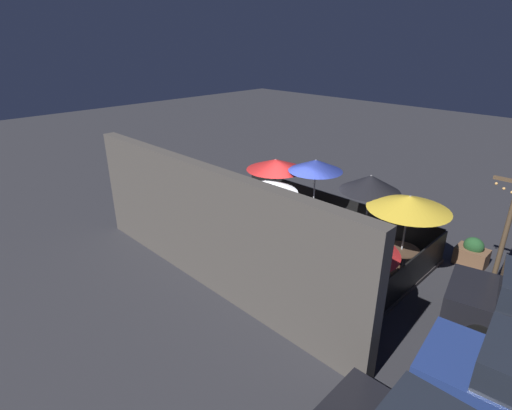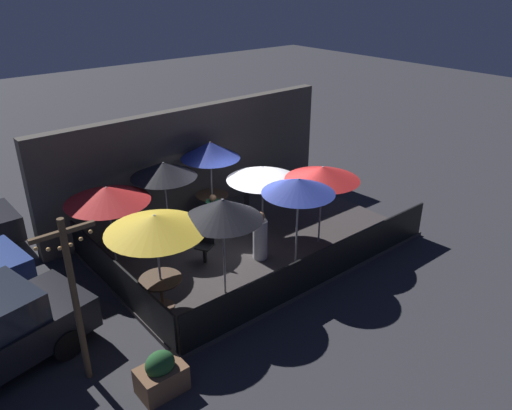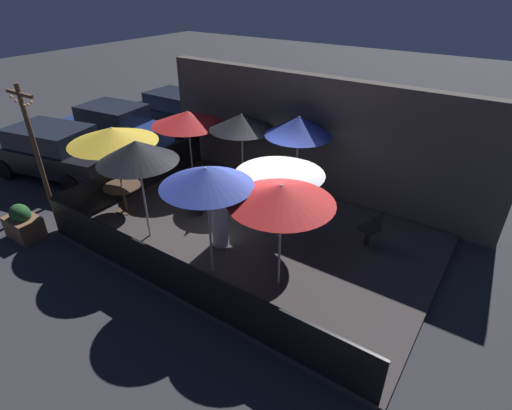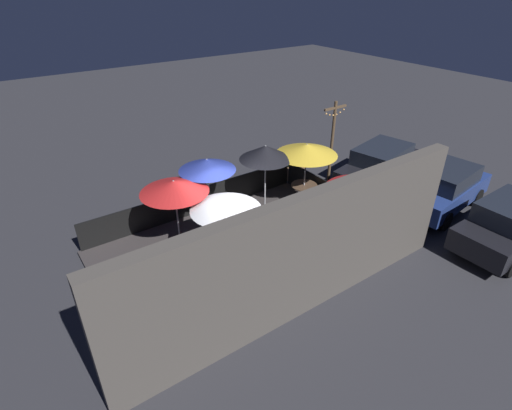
{
  "view_description": "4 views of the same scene",
  "coord_description": "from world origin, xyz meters",
  "views": [
    {
      "loc": [
        -7.48,
        8.62,
        6.27
      ],
      "look_at": [
        0.87,
        0.26,
        1.26
      ],
      "focal_mm": 28.0,
      "sensor_mm": 36.0,
      "label": 1
    },
    {
      "loc": [
        -7.8,
        -9.55,
        7.04
      ],
      "look_at": [
        0.22,
        0.15,
        1.12
      ],
      "focal_mm": 35.0,
      "sensor_mm": 36.0,
      "label": 2
    },
    {
      "loc": [
        4.58,
        -6.69,
        5.63
      ],
      "look_at": [
        0.14,
        -0.2,
        1.08
      ],
      "focal_mm": 28.0,
      "sensor_mm": 36.0,
      "label": 3
    },
    {
      "loc": [
        5.27,
        8.5,
        7.51
      ],
      "look_at": [
        -0.77,
        -0.17,
        1.35
      ],
      "focal_mm": 28.0,
      "sensor_mm": 36.0,
      "label": 4
    }
  ],
  "objects": [
    {
      "name": "ground_plane",
      "position": [
        0.0,
        0.0,
        0.0
      ],
      "size": [
        60.0,
        60.0,
        0.0
      ],
      "primitive_type": "plane",
      "color": "#2D2D33"
    },
    {
      "name": "patio_deck",
      "position": [
        0.0,
        0.0,
        0.06
      ],
      "size": [
        8.28,
        5.44,
        0.12
      ],
      "color": "#383333",
      "rests_on": "ground_plane"
    },
    {
      "name": "building_wall",
      "position": [
        0.0,
        2.95,
        1.69
      ],
      "size": [
        9.88,
        0.36,
        3.38
      ],
      "color": "#4C4742",
      "rests_on": "ground_plane"
    },
    {
      "name": "fence_front",
      "position": [
        0.0,
        -2.67,
        0.59
      ],
      "size": [
        8.08,
        0.05,
        0.95
      ],
      "color": "black",
      "rests_on": "patio_deck"
    },
    {
      "name": "fence_side_left",
      "position": [
        -4.09,
        0.0,
        0.59
      ],
      "size": [
        0.05,
        5.24,
        0.95
      ],
      "color": "black",
      "rests_on": "patio_deck"
    },
    {
      "name": "patio_umbrella_0",
      "position": [
        -0.02,
        1.96,
        2.31
      ],
      "size": [
        1.75,
        1.75,
        2.44
      ],
      "color": "#B2B2B7",
      "rests_on": "patio_deck"
    },
    {
      "name": "patio_umbrella_1",
      "position": [
        -3.51,
        -1.04,
        2.25
      ],
      "size": [
        2.17,
        2.17,
        2.32
      ],
      "color": "#B2B2B7",
      "rests_on": "patio_deck"
    },
    {
      "name": "patio_umbrella_2",
      "position": [
        0.03,
        -1.68,
        2.35
      ],
      "size": [
        1.81,
        1.81,
        2.42
      ],
      "color": "#B2B2B7",
      "rests_on": "patio_deck"
    },
    {
      "name": "patio_umbrella_3",
      "position": [
        -3.45,
        1.53,
        2.01
      ],
      "size": [
        2.13,
        2.13,
        2.09
      ],
      "color": "#B2B2B7",
      "rests_on": "patio_deck"
    },
    {
      "name": "patio_umbrella_4",
      "position": [
        0.5,
        0.2,
        1.99
      ],
      "size": [
        2.02,
        2.02,
        2.05
      ],
      "color": "#B2B2B7",
      "rests_on": "patio_deck"
    },
    {
      "name": "patio_umbrella_5",
      "position": [
        1.38,
        -1.21,
        2.19
      ],
      "size": [
        2.01,
        2.01,
        2.26
      ],
      "color": "#B2B2B7",
      "rests_on": "patio_deck"
    },
    {
      "name": "patio_umbrella_6",
      "position": [
        -2.1,
        -1.51,
        2.31
      ],
      "size": [
        1.79,
        1.79,
        2.44
      ],
      "color": "#B2B2B7",
      "rests_on": "patio_deck"
    },
    {
      "name": "patio_umbrella_7",
      "position": [
        -1.68,
        1.79,
        2.16
      ],
      "size": [
        1.82,
        1.82,
        2.25
      ],
      "color": "#B2B2B7",
      "rests_on": "patio_deck"
    },
    {
      "name": "dining_table_0",
      "position": [
        -0.02,
        1.96,
        0.73
      ],
      "size": [
        1.0,
        1.0,
        0.77
      ],
      "color": "#4C3828",
      "rests_on": "patio_deck"
    },
    {
      "name": "dining_table_1",
      "position": [
        -3.51,
        -1.04,
        0.72
      ],
      "size": [
        0.96,
        0.96,
        0.75
      ],
      "color": "#4C3828",
      "rests_on": "patio_deck"
    },
    {
      "name": "patio_chair_0",
      "position": [
        2.46,
        1.06,
        0.61
      ],
      "size": [
        0.51,
        0.51,
        0.91
      ],
      "rotation": [
        0.0,
        0.0,
        2.79
      ],
      "color": "black",
      "rests_on": "patio_deck"
    },
    {
      "name": "patio_chair_1",
      "position": [
        0.52,
        1.13,
        0.63
      ],
      "size": [
        0.55,
        0.55,
        0.94
      ],
      "rotation": [
        0.0,
        0.0,
        2.15
      ],
      "color": "black",
      "rests_on": "patio_deck"
    },
    {
      "name": "patio_chair_2",
      "position": [
        -1.64,
        -0.04,
        0.63
      ],
      "size": [
        0.54,
        0.54,
        0.93
      ],
      "rotation": [
        0.0,
        0.0,
        -2.65
      ],
      "color": "black",
      "rests_on": "patio_deck"
    },
    {
      "name": "patron_0",
      "position": [
        -0.44,
        -0.81,
        0.73
      ],
      "size": [
        0.45,
        0.45,
        1.35
      ],
      "rotation": [
        0.0,
        0.0,
        0.2
      ],
      "color": "silver",
      "rests_on": "patio_deck"
    },
    {
      "name": "patron_1",
      "position": [
        -0.53,
        1.17,
        0.63
      ],
      "size": [
        0.57,
        0.57,
        1.18
      ],
      "rotation": [
        0.0,
        0.0,
        1.13
      ],
      "color": "#236642",
      "rests_on": "patio_deck"
    },
    {
      "name": "planter_box",
      "position": [
        -4.74,
        -3.13,
        0.38
      ],
      "size": [
        0.86,
        0.6,
        0.88
      ],
      "color": "brown",
      "rests_on": "ground_plane"
    },
    {
      "name": "light_post",
      "position": [
        -5.64,
        -1.92,
        1.91
      ],
      "size": [
        1.1,
        0.12,
        3.38
      ],
      "color": "brown",
      "rests_on": "ground_plane"
    }
  ]
}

